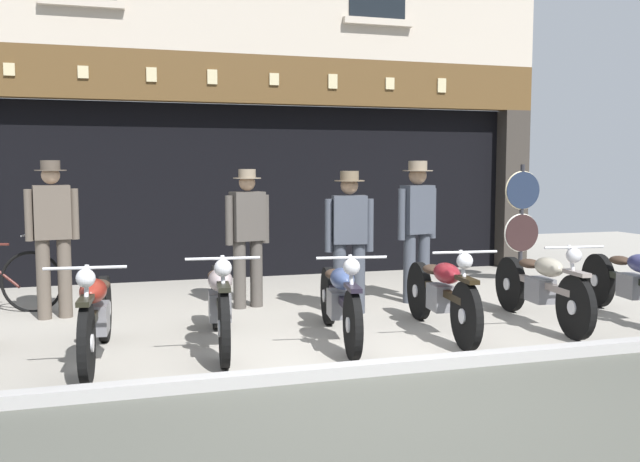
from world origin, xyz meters
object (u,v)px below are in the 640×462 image
at_px(shopkeeper_center, 248,232).
at_px(tyre_sign_pole, 522,213).
at_px(salesman_left, 53,231).
at_px(salesman_right, 349,235).
at_px(assistant_far_right, 417,223).
at_px(motorcycle_far_right, 634,281).
at_px(motorcycle_left, 96,313).
at_px(motorcycle_center, 340,298).
at_px(motorcycle_right, 541,285).
at_px(motorcycle_center_right, 441,292).
at_px(advert_board_near, 57,168).
at_px(motorcycle_center_left, 220,301).

xyz_separation_m(shopkeeper_center, tyre_sign_pole, (4.17, 0.70, 0.10)).
height_order(salesman_left, salesman_right, salesman_left).
xyz_separation_m(salesman_right, assistant_far_right, (1.03, 0.41, 0.08)).
bearing_deg(motorcycle_far_right, motorcycle_left, 8.46).
xyz_separation_m(motorcycle_center, assistant_far_right, (1.53, 1.57, 0.57)).
height_order(motorcycle_center, motorcycle_far_right, motorcycle_far_right).
bearing_deg(assistant_far_right, tyre_sign_pole, -167.88).
height_order(motorcycle_right, shopkeeper_center, shopkeeper_center).
distance_m(motorcycle_center_right, motorcycle_right, 1.21).
bearing_deg(motorcycle_far_right, motorcycle_center, 7.59).
height_order(shopkeeper_center, advert_board_near, advert_board_near).
distance_m(motorcycle_center_right, assistant_far_right, 1.76).
relative_size(motorcycle_center, advert_board_near, 2.11).
distance_m(motorcycle_center, shopkeeper_center, 1.97).
height_order(tyre_sign_pole, advert_board_near, advert_board_near).
bearing_deg(salesman_right, motorcycle_center_right, 124.39).
distance_m(motorcycle_center_left, salesman_left, 2.41).
xyz_separation_m(salesman_right, tyre_sign_pole, (3.13, 1.37, 0.10)).
relative_size(motorcycle_left, motorcycle_right, 0.99).
height_order(motorcycle_right, motorcycle_far_right, motorcycle_far_right).
xyz_separation_m(shopkeeper_center, advert_board_near, (-2.25, 2.37, 0.75)).
xyz_separation_m(motorcycle_right, salesman_right, (-1.77, 1.12, 0.48)).
bearing_deg(motorcycle_left, salesman_right, -150.87).
xyz_separation_m(motorcycle_left, motorcycle_center_right, (3.30, 0.03, 0.00)).
height_order(motorcycle_far_right, advert_board_near, advert_board_near).
height_order(motorcycle_left, motorcycle_center, motorcycle_left).
relative_size(motorcycle_far_right, shopkeeper_center, 1.23).
bearing_deg(motorcycle_left, motorcycle_far_right, -174.82).
height_order(motorcycle_center, salesman_right, salesman_right).
height_order(motorcycle_center_left, tyre_sign_pole, tyre_sign_pole).
relative_size(salesman_left, salesman_right, 1.07).
bearing_deg(advert_board_near, tyre_sign_pole, -14.59).
relative_size(motorcycle_right, motorcycle_far_right, 1.00).
bearing_deg(advert_board_near, motorcycle_left, -82.46).
bearing_deg(tyre_sign_pole, shopkeeper_center, -170.48).
bearing_deg(motorcycle_center_left, motorcycle_center, -179.88).
distance_m(motorcycle_right, assistant_far_right, 1.79).
relative_size(motorcycle_center_left, motorcycle_far_right, 1.03).
distance_m(motorcycle_right, salesman_right, 2.15).
relative_size(motorcycle_center, shopkeeper_center, 1.21).
xyz_separation_m(salesman_left, advert_board_near, (-0.09, 2.34, 0.69)).
height_order(motorcycle_center, motorcycle_right, motorcycle_right).
distance_m(motorcycle_left, salesman_right, 3.03).
relative_size(salesman_left, tyre_sign_pole, 1.02).
relative_size(motorcycle_center, salesman_left, 1.14).
distance_m(motorcycle_center_left, motorcycle_far_right, 4.52).
xyz_separation_m(motorcycle_far_right, assistant_far_right, (-1.85, 1.62, 0.56)).
height_order(motorcycle_center, motorcycle_center_right, motorcycle_center_right).
distance_m(salesman_left, shopkeeper_center, 2.16).
bearing_deg(salesman_left, assistant_far_right, 167.68).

